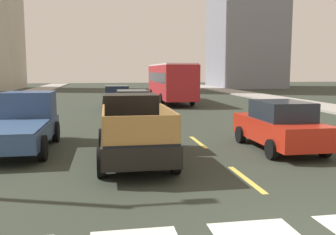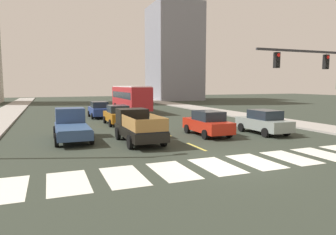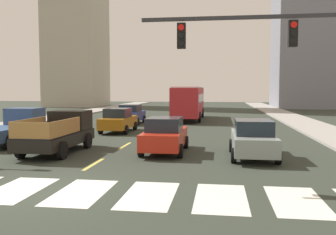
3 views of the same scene
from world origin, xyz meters
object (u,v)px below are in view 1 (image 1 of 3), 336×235
pickup_dark (23,123)px  sedan_near_right (280,125)px  sedan_far (132,106)px  sedan_mid (117,98)px  pickup_stakebed (133,129)px  city_bus (170,80)px

pickup_dark → sedan_near_right: 9.10m
sedan_far → sedan_mid: 6.34m
sedan_mid → sedan_far: bearing=-83.4°
pickup_stakebed → sedan_far: size_ratio=1.18×
city_bus → sedan_far: bearing=-110.0°
pickup_stakebed → sedan_mid: pickup_stakebed is taller
city_bus → sedan_mid: 7.10m
pickup_stakebed → sedan_far: bearing=84.2°
pickup_dark → sedan_far: bearing=54.0°
sedan_far → pickup_dark: bearing=-125.1°
sedan_near_right → city_bus: bearing=91.1°
pickup_dark → sedan_near_right: (8.93, -1.75, -0.06)m
city_bus → pickup_stakebed: bearing=-103.5°
pickup_dark → sedan_near_right: bearing=-12.3°
pickup_dark → city_bus: size_ratio=0.48×
city_bus → pickup_dark: bearing=-115.7°
sedan_mid → pickup_stakebed: bearing=-88.9°
city_bus → sedan_near_right: bearing=-88.8°
city_bus → sedan_far: size_ratio=2.45×
sedan_near_right → sedan_far: same height
pickup_stakebed → city_bus: (4.71, 19.87, 1.02)m
city_bus → sedan_mid: bearing=-132.9°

